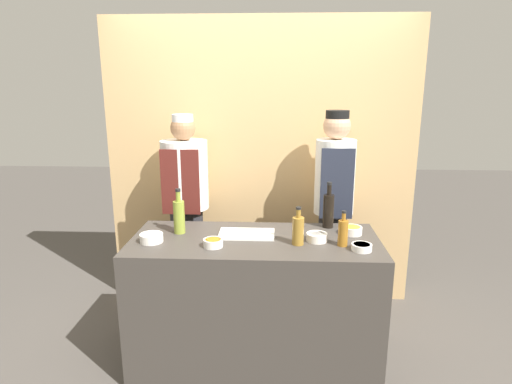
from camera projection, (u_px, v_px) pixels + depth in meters
ground_plane at (255, 358)px, 3.00m from camera, size 14.00×14.00×0.00m
cabinet_wall at (261, 164)px, 3.67m from camera, size 2.58×0.18×2.40m
counter at (255, 301)px, 2.89m from camera, size 1.62×0.70×0.89m
sauce_bowl_orange at (213, 242)px, 2.64m from camera, size 0.12×0.12×0.05m
sauce_bowl_red at (362, 247)px, 2.58m from camera, size 0.12×0.12×0.04m
sauce_bowl_brown at (151, 237)px, 2.72m from camera, size 0.15×0.15×0.05m
sauce_bowl_white at (317, 237)px, 2.74m from camera, size 0.13×0.13×0.05m
sauce_bowl_yellow at (352, 230)px, 2.86m from camera, size 0.13×0.13×0.05m
cutting_board at (247, 234)px, 2.84m from camera, size 0.37×0.20×0.02m
bottle_vinegar at (298, 230)px, 2.66m from camera, size 0.07×0.07×0.24m
bottle_amber at (343, 232)px, 2.64m from camera, size 0.06×0.06×0.23m
bottle_oil at (179, 216)px, 2.86m from camera, size 0.08×0.08×0.31m
bottle_soy at (328, 210)px, 2.98m from camera, size 0.08×0.08×0.33m
chef_left at (186, 210)px, 3.43m from camera, size 0.36×0.36×1.65m
chef_right at (333, 207)px, 3.37m from camera, size 0.31×0.31×1.68m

